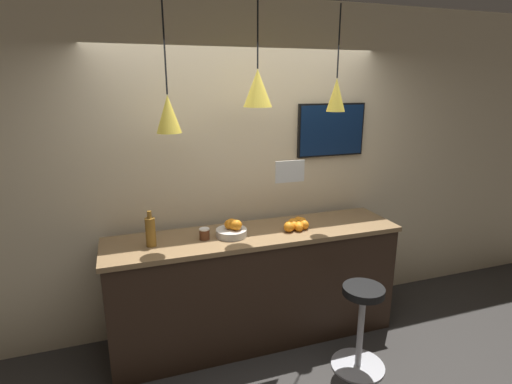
{
  "coord_description": "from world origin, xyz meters",
  "views": [
    {
      "loc": [
        -1.01,
        -2.33,
        2.22
      ],
      "look_at": [
        0.0,
        0.63,
        1.35
      ],
      "focal_mm": 28.0,
      "sensor_mm": 36.0,
      "label": 1
    }
  ],
  "objects_px": {
    "spread_jar": "(204,234)",
    "mounted_tv": "(331,130)",
    "juice_bottle": "(151,231)",
    "fruit_bowl": "(232,229)",
    "bar_stool": "(361,320)"
  },
  "relations": [
    {
      "from": "spread_jar",
      "to": "mounted_tv",
      "type": "height_order",
      "value": "mounted_tv"
    },
    {
      "from": "bar_stool",
      "to": "spread_jar",
      "type": "relative_size",
      "value": 7.81
    },
    {
      "from": "juice_bottle",
      "to": "spread_jar",
      "type": "distance_m",
      "value": 0.42
    },
    {
      "from": "bar_stool",
      "to": "juice_bottle",
      "type": "xyz_separation_m",
      "value": [
        -1.5,
        0.63,
        0.69
      ]
    },
    {
      "from": "juice_bottle",
      "to": "mounted_tv",
      "type": "bearing_deg",
      "value": 12.05
    },
    {
      "from": "bar_stool",
      "to": "fruit_bowl",
      "type": "xyz_separation_m",
      "value": [
        -0.86,
        0.63,
        0.63
      ]
    },
    {
      "from": "juice_bottle",
      "to": "mounted_tv",
      "type": "xyz_separation_m",
      "value": [
        1.72,
        0.37,
        0.66
      ]
    },
    {
      "from": "bar_stool",
      "to": "spread_jar",
      "type": "distance_m",
      "value": 1.4
    },
    {
      "from": "mounted_tv",
      "to": "fruit_bowl",
      "type": "bearing_deg",
      "value": -161.02
    },
    {
      "from": "bar_stool",
      "to": "spread_jar",
      "type": "height_order",
      "value": "spread_jar"
    },
    {
      "from": "bar_stool",
      "to": "mounted_tv",
      "type": "relative_size",
      "value": 1.06
    },
    {
      "from": "juice_bottle",
      "to": "fruit_bowl",
      "type": "bearing_deg",
      "value": -0.27
    },
    {
      "from": "spread_jar",
      "to": "bar_stool",
      "type": "bearing_deg",
      "value": -30.11
    },
    {
      "from": "bar_stool",
      "to": "mounted_tv",
      "type": "height_order",
      "value": "mounted_tv"
    },
    {
      "from": "fruit_bowl",
      "to": "juice_bottle",
      "type": "xyz_separation_m",
      "value": [
        -0.64,
        0.0,
        0.06
      ]
    }
  ]
}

